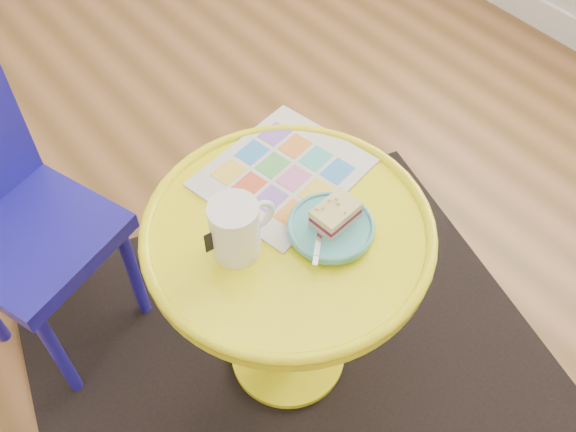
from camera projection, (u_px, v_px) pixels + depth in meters
floor at (168, 356)px, 1.72m from camera, size 4.00×4.00×0.00m
rug at (288, 355)px, 1.72m from camera, size 1.54×1.40×0.01m
side_table at (288, 272)px, 1.41m from camera, size 0.59×0.59×0.56m
chair at (8, 214)px, 1.46m from camera, size 0.43×0.43×0.77m
newspaper at (283, 173)px, 1.38m from camera, size 0.38×0.34×0.01m
mug at (236, 227)px, 1.20m from camera, size 0.14×0.10×0.13m
plate at (331, 228)px, 1.27m from camera, size 0.17×0.17×0.02m
cake_slice at (336, 214)px, 1.25m from camera, size 0.10×0.07×0.04m
fork at (320, 233)px, 1.25m from camera, size 0.12×0.11×0.00m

